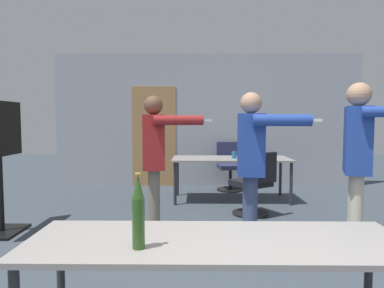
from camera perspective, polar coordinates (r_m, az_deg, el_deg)
The scene contains 10 objects.
back_wall at distance 7.08m, azimuth 2.34°, elevation 3.89°, with size 6.25×0.12×2.71m.
conference_table_near at distance 1.94m, azimuth 4.10°, elevation -17.41°, with size 2.04×0.66×0.72m.
conference_table_far at distance 5.83m, azimuth 6.50°, elevation -2.91°, with size 1.97×0.82×0.72m.
person_right_polo at distance 3.62m, azimuth 9.93°, elevation -2.06°, with size 0.76×0.74×1.65m.
person_near_casual at distance 4.02m, azimuth -6.20°, elevation -1.39°, with size 0.81×0.65×1.64m.
person_left_plaid at distance 3.74m, azimuth 26.04°, elevation -1.19°, with size 0.72×0.77×1.73m.
office_chair_near_pushed at distance 6.74m, azimuth 6.27°, elevation -3.94°, with size 0.52×0.58×0.92m.
office_chair_far_right at distance 4.97m, azimuth 10.34°, elevation -6.89°, with size 0.66×0.68×0.92m.
beer_bottle at distance 1.75m, azimuth -8.93°, elevation -11.31°, with size 0.06×0.06×0.38m.
drink_cup at distance 5.77m, azimuth 7.04°, elevation -1.84°, with size 0.08×0.08×0.11m.
Camera 1 is at (-0.23, -1.50, 1.36)m, focal length 32.00 mm.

